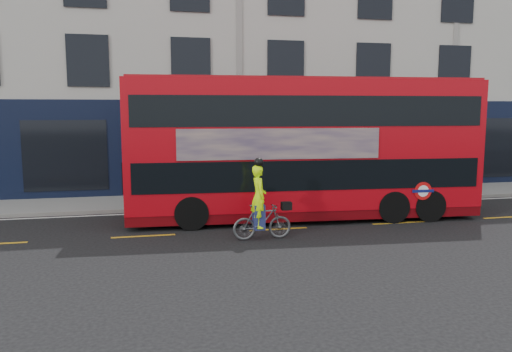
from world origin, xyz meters
name	(u,v)px	position (x,y,z in m)	size (l,w,h in m)	color
ground	(292,242)	(0.00, 0.00, 0.00)	(120.00, 120.00, 0.00)	black
pavement	(246,199)	(0.00, 6.50, 0.06)	(60.00, 3.00, 0.12)	slate
kerb	(254,206)	(0.00, 5.00, 0.07)	(60.00, 0.12, 0.13)	slate
building_terrace	(221,32)	(0.00, 12.94, 7.49)	(50.00, 10.07, 15.00)	#ACAAA3
road_edge_line	(256,209)	(0.00, 4.70, 0.00)	(58.00, 0.10, 0.01)	silver
lane_dashes	(278,229)	(0.00, 1.50, 0.00)	(58.00, 0.12, 0.01)	#C18B16
bus	(304,148)	(1.25, 2.91, 2.36)	(11.56, 3.30, 4.61)	#AB0610
cyclist	(261,212)	(-0.78, 0.44, 0.78)	(1.68, 0.64, 2.30)	#4A4D50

